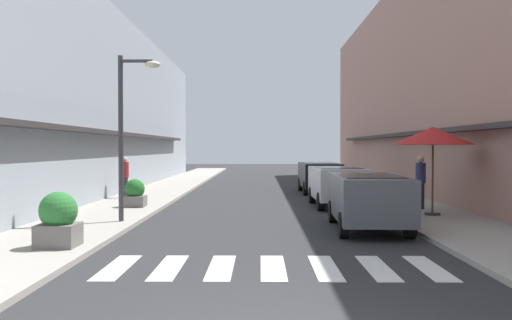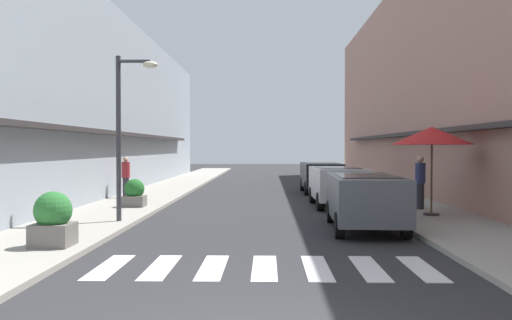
% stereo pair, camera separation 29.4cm
% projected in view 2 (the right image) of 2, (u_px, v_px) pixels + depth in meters
% --- Properties ---
extents(ground_plane, '(101.83, 101.83, 0.00)m').
position_uv_depth(ground_plane, '(266.00, 198.00, 24.55)').
color(ground_plane, '#2B2B2D').
extents(sidewalk_left, '(2.87, 64.80, 0.12)m').
position_uv_depth(sidewalk_left, '(150.00, 196.00, 24.65)').
color(sidewalk_left, '#9E998E').
rests_on(sidewalk_left, ground_plane).
extents(sidewalk_right, '(2.87, 64.80, 0.12)m').
position_uv_depth(sidewalk_right, '(384.00, 197.00, 24.44)').
color(sidewalk_right, '#9E998E').
rests_on(sidewalk_right, ground_plane).
extents(building_row_left, '(5.50, 43.66, 8.38)m').
position_uv_depth(building_row_left, '(71.00, 105.00, 25.96)').
color(building_row_left, '#939EA8').
rests_on(building_row_left, ground_plane).
extents(building_row_right, '(5.50, 43.66, 10.56)m').
position_uv_depth(building_row_right, '(465.00, 80.00, 25.56)').
color(building_row_right, '#A87A6B').
rests_on(building_row_right, ground_plane).
extents(crosswalk, '(6.15, 2.20, 0.01)m').
position_uv_depth(crosswalk, '(265.00, 268.00, 10.24)').
color(crosswalk, silver).
rests_on(crosswalk, ground_plane).
extents(parked_car_near, '(1.95, 4.46, 1.47)m').
position_uv_depth(parked_car_near, '(365.00, 196.00, 14.91)').
color(parked_car_near, '#4C5156').
rests_on(parked_car_near, ground_plane).
extents(parked_car_mid, '(1.87, 4.09, 1.47)m').
position_uv_depth(parked_car_mid, '(337.00, 182.00, 20.81)').
color(parked_car_mid, silver).
rests_on(parked_car_mid, ground_plane).
extents(parked_car_far, '(1.85, 4.19, 1.47)m').
position_uv_depth(parked_car_far, '(321.00, 174.00, 27.15)').
color(parked_car_far, black).
rests_on(parked_car_far, ground_plane).
extents(street_lamp, '(1.19, 0.28, 4.66)m').
position_uv_depth(street_lamp, '(126.00, 119.00, 15.85)').
color(street_lamp, '#38383D').
rests_on(street_lamp, sidewalk_left).
extents(cafe_umbrella, '(2.48, 2.48, 2.72)m').
position_uv_depth(cafe_umbrella, '(432.00, 136.00, 17.20)').
color(cafe_umbrella, '#262626').
rests_on(cafe_umbrella, sidewalk_right).
extents(planter_corner, '(0.81, 0.81, 1.16)m').
position_uv_depth(planter_corner, '(53.00, 220.00, 11.82)').
color(planter_corner, slate).
rests_on(planter_corner, sidewalk_left).
extents(planter_midblock, '(0.74, 0.74, 0.98)m').
position_uv_depth(planter_midblock, '(134.00, 193.00, 19.78)').
color(planter_midblock, slate).
rests_on(planter_midblock, sidewalk_left).
extents(pedestrian_walking_near, '(0.34, 0.34, 1.80)m').
position_uv_depth(pedestrian_walking_near, '(420.00, 181.00, 18.95)').
color(pedestrian_walking_near, '#282B33').
rests_on(pedestrian_walking_near, sidewalk_right).
extents(pedestrian_walking_far, '(0.34, 0.34, 1.70)m').
position_uv_depth(pedestrian_walking_far, '(126.00, 176.00, 23.42)').
color(pedestrian_walking_far, '#282B33').
rests_on(pedestrian_walking_far, sidewalk_left).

